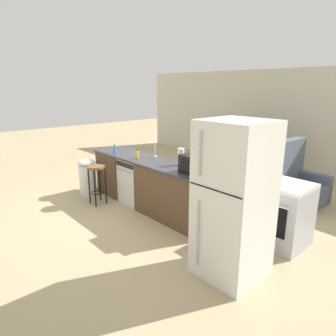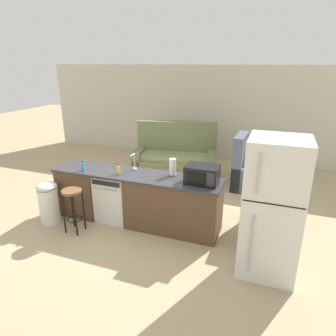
{
  "view_description": "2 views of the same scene",
  "coord_description": "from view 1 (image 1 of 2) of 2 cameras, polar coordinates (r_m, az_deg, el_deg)",
  "views": [
    {
      "loc": [
        4.21,
        -3.19,
        2.17
      ],
      "look_at": [
        0.54,
        0.07,
        0.82
      ],
      "focal_mm": 32.0,
      "sensor_mm": 36.0,
      "label": 1
    },
    {
      "loc": [
        2.3,
        -4.19,
        2.66
      ],
      "look_at": [
        0.64,
        0.25,
        0.98
      ],
      "focal_mm": 32.0,
      "sensor_mm": 36.0,
      "label": 2
    }
  ],
  "objects": [
    {
      "name": "ground_plane",
      "position": [
        5.71,
        -4.14,
        -7.0
      ],
      "size": [
        24.0,
        24.0,
        0.0
      ],
      "primitive_type": "plane",
      "color": "tan"
    },
    {
      "name": "paper_towel_roll",
      "position": [
        4.94,
        2.47,
        2.12
      ],
      "size": [
        0.14,
        0.14,
        0.28
      ],
      "color": "#4C4C51",
      "rests_on": "kitchen_counter"
    },
    {
      "name": "soap_bottle",
      "position": [
        5.44,
        -5.87,
        2.58
      ],
      "size": [
        0.06,
        0.06,
        0.18
      ],
      "color": "yellow",
      "rests_on": "kitchen_counter"
    },
    {
      "name": "couch",
      "position": [
        7.4,
        11.84,
        1.14
      ],
      "size": [
        2.13,
        1.25,
        1.27
      ],
      "color": "#667047",
      "rests_on": "ground_plane"
    },
    {
      "name": "refrigerator",
      "position": [
        3.47,
        12.4,
        -6.23
      ],
      "size": [
        0.72,
        0.73,
        1.83
      ],
      "color": "silver",
      "rests_on": "ground_plane"
    },
    {
      "name": "dish_soap_bottle",
      "position": [
        5.93,
        -10.15,
        3.48
      ],
      "size": [
        0.06,
        0.06,
        0.18
      ],
      "color": "#338CCC",
      "rests_on": "kitchen_counter"
    },
    {
      "name": "kettle",
      "position": [
        4.53,
        20.0,
        -0.74
      ],
      "size": [
        0.21,
        0.17,
        0.19
      ],
      "color": "red",
      "rests_on": "stove_range"
    },
    {
      "name": "microwave",
      "position": [
        4.47,
        5.77,
        0.65
      ],
      "size": [
        0.5,
        0.37,
        0.28
      ],
      "color": "black",
      "rests_on": "kitchen_counter"
    },
    {
      "name": "bar_stool",
      "position": [
        5.74,
        -13.41,
        -1.6
      ],
      "size": [
        0.32,
        0.32,
        0.74
      ],
      "color": "brown",
      "rests_on": "ground_plane"
    },
    {
      "name": "sink_faucet",
      "position": [
        5.45,
        -2.66,
        3.31
      ],
      "size": [
        0.07,
        0.18,
        0.3
      ],
      "color": "silver",
      "rests_on": "kitchen_counter"
    },
    {
      "name": "wall_back",
      "position": [
        8.41,
        20.61,
        8.46
      ],
      "size": [
        10.0,
        0.06,
        2.6
      ],
      "color": "beige",
      "rests_on": "ground_plane"
    },
    {
      "name": "kitchen_counter",
      "position": [
        5.39,
        -2.67,
        -3.6
      ],
      "size": [
        2.94,
        0.66,
        0.9
      ],
      "color": "brown",
      "rests_on": "ground_plane"
    },
    {
      "name": "dishwasher",
      "position": [
        5.76,
        -5.75,
        -2.4
      ],
      "size": [
        0.58,
        0.61,
        0.84
      ],
      "color": "silver",
      "rests_on": "ground_plane"
    },
    {
      "name": "trash_bin",
      "position": [
        6.35,
        -15.07,
        -1.57
      ],
      "size": [
        0.35,
        0.35,
        0.74
      ],
      "color": "white",
      "rests_on": "ground_plane"
    },
    {
      "name": "armchair",
      "position": [
        6.21,
        23.2,
        -2.97
      ],
      "size": [
        0.82,
        0.87,
        1.2
      ],
      "color": "#515B6B",
      "rests_on": "ground_plane"
    },
    {
      "name": "stove_range",
      "position": [
        4.52,
        20.42,
        -8.0
      ],
      "size": [
        0.76,
        0.68,
        0.9
      ],
      "color": "#A8AAB2",
      "rests_on": "ground_plane"
    }
  ]
}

